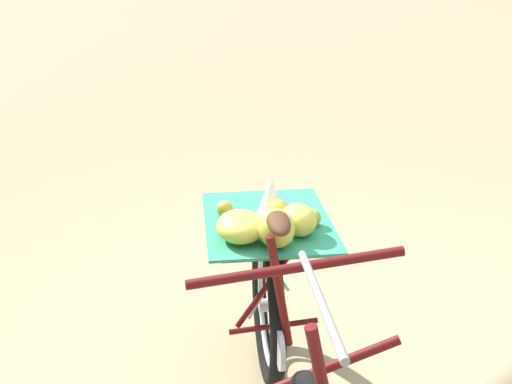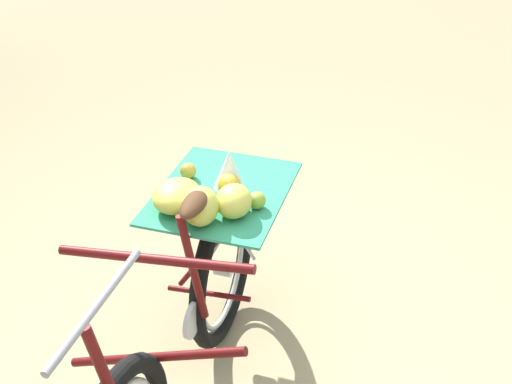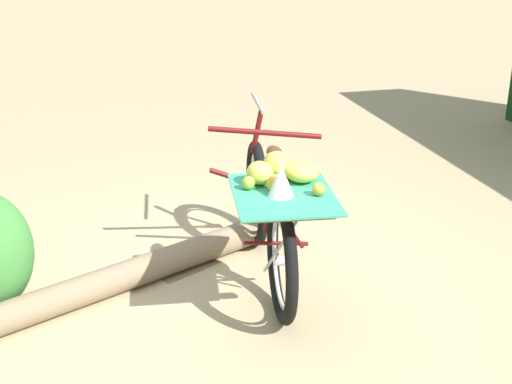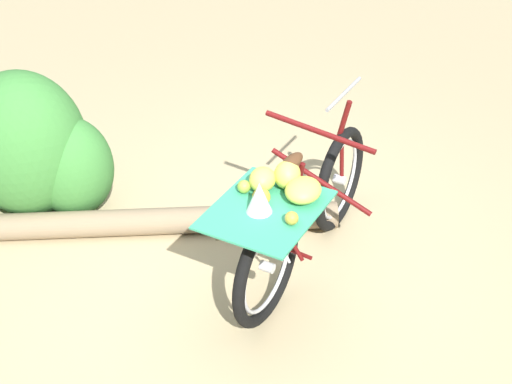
# 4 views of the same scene
# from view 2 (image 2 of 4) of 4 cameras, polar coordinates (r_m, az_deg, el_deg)

# --- Properties ---
(ground_plane) EXTENTS (60.00, 60.00, 0.00)m
(ground_plane) POSITION_cam_2_polar(r_m,az_deg,el_deg) (3.04, -1.44, -15.64)
(ground_plane) COLOR tan
(bicycle) EXTENTS (1.28, 1.62, 1.03)m
(bicycle) POSITION_cam_2_polar(r_m,az_deg,el_deg) (2.62, -6.12, -10.35)
(bicycle) COLOR black
(bicycle) RESTS_ON ground_plane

